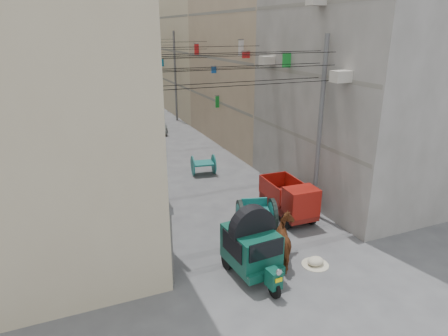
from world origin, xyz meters
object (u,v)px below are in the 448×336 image
second_cart (203,164)px  distant_car_green (109,94)px  feed_sack (315,261)px  tonga_cart (256,216)px  auto_rickshaw (252,245)px  horse (287,242)px  mini_truck (292,202)px  distant_car_white (143,149)px  distant_car_grey (155,124)px

second_cart → distant_car_green: second_cart is taller
feed_sack → tonga_cart: bearing=106.2°
auto_rickshaw → horse: 1.58m
second_cart → feed_sack: size_ratio=2.41×
mini_truck → distant_car_green: 37.17m
feed_sack → distant_car_white: distant_car_white is taller
tonga_cart → distant_car_grey: size_ratio=0.92×
second_cart → distant_car_green: size_ratio=0.37×
tonga_cart → distant_car_grey: tonga_cart is taller
feed_sack → distant_car_grey: bearing=91.6°
second_cart → horse: bearing=-84.1°
tonga_cart → distant_car_grey: bearing=105.4°
distant_car_green → second_cart: bearing=91.4°
auto_rickshaw → mini_truck: auto_rickshaw is taller
second_cart → distant_car_green: 29.96m
horse → distant_car_green: (-0.92, 39.99, -0.26)m
tonga_cart → distant_car_white: bearing=116.4°
auto_rickshaw → distant_car_green: 40.18m
second_cart → distant_car_grey: size_ratio=0.39×
mini_truck → second_cart: bearing=104.7°
tonga_cart → feed_sack: size_ratio=5.70×
feed_sack → auto_rickshaw: bearing=170.8°
feed_sack → horse: horse is taller
tonga_cart → second_cart: bearing=103.0°
tonga_cart → distant_car_white: (-2.19, 12.18, -0.15)m
distant_car_grey → second_cart: bearing=-87.1°
tonga_cart → distant_car_grey: 18.92m
distant_car_white → auto_rickshaw: bearing=101.7°
horse → distant_car_grey: 21.37m
second_cart → distant_car_grey: distant_car_grey is taller
distant_car_white → tonga_cart: bearing=109.4°
mini_truck → distant_car_grey: mini_truck is taller
tonga_cart → distant_car_green: size_ratio=0.88×
second_cart → feed_sack: (0.44, -10.64, -0.47)m
mini_truck → second_cart: mini_truck is taller
tonga_cart → feed_sack: tonga_cart is taller
mini_truck → distant_car_white: mini_truck is taller
auto_rickshaw → tonga_cart: 3.07m
distant_car_white → distant_car_green: 25.39m
mini_truck → horse: bearing=-122.9°
second_cart → horse: 10.08m
tonga_cart → distant_car_white: size_ratio=0.95×
feed_sack → distant_car_green: (-1.81, 40.56, 0.42)m
auto_rickshaw → tonga_cart: bearing=55.7°
distant_car_green → mini_truck: bearing=93.4°
distant_car_grey → distant_car_green: bearing=95.8°
feed_sack → distant_car_green: size_ratio=0.15×
horse → auto_rickshaw: bearing=26.6°
horse → distant_car_white: size_ratio=0.54×
feed_sack → distant_car_green: 40.61m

